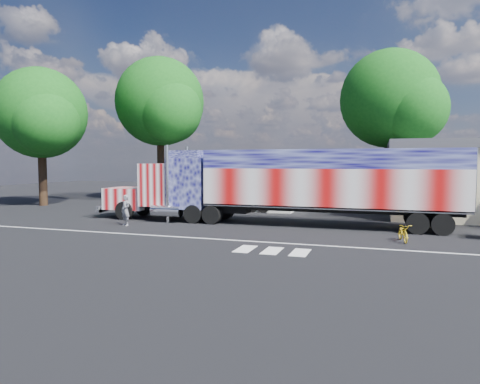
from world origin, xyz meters
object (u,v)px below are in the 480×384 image
(semi_truck, at_px, (282,183))
(coach_bus, at_px, (222,187))
(tree_w_a, at_px, (42,114))
(tree_nw_a, at_px, (161,102))
(tree_ne_a, at_px, (391,99))
(woman, at_px, (126,210))
(bicycle, at_px, (403,233))

(semi_truck, distance_m, coach_bus, 9.24)
(semi_truck, height_order, tree_w_a, tree_w_a)
(coach_bus, xyz_separation_m, tree_nw_a, (-8.26, 5.44, 7.76))
(semi_truck, height_order, tree_ne_a, tree_ne_a)
(tree_ne_a, bearing_deg, woman, -131.37)
(semi_truck, xyz_separation_m, tree_nw_a, (-14.67, 12.06, 7.04))
(woman, relative_size, tree_ne_a, 0.14)
(bicycle, distance_m, tree_nw_a, 28.09)
(woman, distance_m, tree_w_a, 17.06)
(tree_w_a, bearing_deg, semi_truck, -11.72)
(tree_nw_a, distance_m, tree_ne_a, 21.10)
(tree_nw_a, xyz_separation_m, tree_ne_a, (21.03, 1.66, -0.44))
(bicycle, xyz_separation_m, tree_ne_a, (-0.33, 17.47, 8.66))
(semi_truck, xyz_separation_m, tree_w_a, (-22.09, 4.58, 5.42))
(semi_truck, bearing_deg, tree_w_a, 168.28)
(semi_truck, relative_size, bicycle, 14.05)
(semi_truck, bearing_deg, bicycle, -29.27)
(bicycle, height_order, tree_w_a, tree_w_a)
(coach_bus, bearing_deg, tree_nw_a, 146.63)
(bicycle, bearing_deg, tree_nw_a, 132.95)
(woman, xyz_separation_m, bicycle, (15.41, -0.35, -0.49))
(coach_bus, distance_m, woman, 10.31)
(woman, distance_m, tree_nw_a, 18.66)
(tree_nw_a, distance_m, tree_w_a, 10.65)
(semi_truck, bearing_deg, coach_bus, 134.09)
(coach_bus, relative_size, tree_ne_a, 0.88)
(semi_truck, height_order, coach_bus, semi_truck)
(semi_truck, height_order, woman, semi_truck)
(coach_bus, height_order, bicycle, coach_bus)
(woman, height_order, tree_nw_a, tree_nw_a)
(woman, height_order, tree_w_a, tree_w_a)
(woman, bearing_deg, tree_w_a, 172.14)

